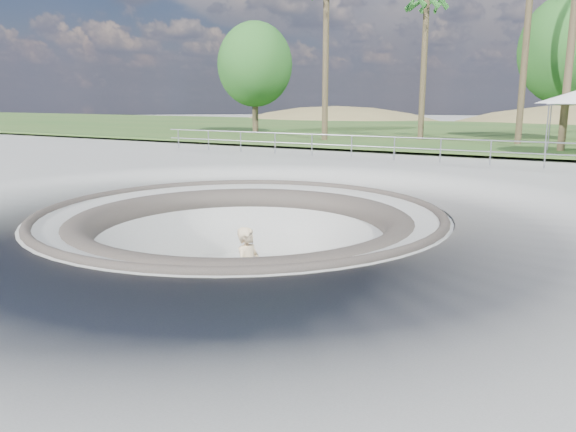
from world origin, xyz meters
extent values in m
plane|color=#AEADA8|center=(0.00, 0.00, 0.00)|extent=(180.00, 180.00, 0.00)
torus|color=#AEADA8|center=(0.00, 0.00, -2.00)|extent=(14.00, 14.00, 4.00)
cylinder|color=#AEADA8|center=(0.00, 0.00, -1.95)|extent=(6.60, 6.60, 0.10)
torus|color=#504640|center=(0.00, 0.00, -0.02)|extent=(10.24, 10.24, 0.24)
torus|color=#504640|center=(0.00, 0.00, -0.45)|extent=(8.91, 8.91, 0.81)
cube|color=#2D5522|center=(0.00, 34.00, 0.22)|extent=(180.00, 36.00, 0.12)
ellipsoid|color=olive|center=(-22.00, 55.00, -6.44)|extent=(50.40, 36.00, 23.40)
cylinder|color=gray|center=(0.00, 12.00, 1.17)|extent=(25.00, 0.05, 0.05)
cylinder|color=gray|center=(0.00, 12.00, 0.72)|extent=(25.00, 0.05, 0.05)
cube|color=#996A3D|center=(1.49, -1.98, -1.82)|extent=(0.89, 0.40, 0.02)
cylinder|color=#B3B3B8|center=(1.49, -1.98, -1.86)|extent=(0.07, 0.18, 0.04)
cylinder|color=#B3B3B8|center=(1.49, -1.98, -1.86)|extent=(0.07, 0.18, 0.04)
cylinder|color=silver|center=(1.49, -1.98, -1.87)|extent=(0.07, 0.04, 0.07)
cylinder|color=silver|center=(1.49, -1.98, -1.87)|extent=(0.07, 0.04, 0.07)
cylinder|color=silver|center=(1.49, -1.98, -1.87)|extent=(0.07, 0.04, 0.07)
cylinder|color=silver|center=(1.49, -1.98, -1.87)|extent=(0.07, 0.04, 0.07)
imported|color=beige|center=(1.49, -1.98, -0.82)|extent=(0.48, 0.73, 1.99)
cylinder|color=gray|center=(5.58, 16.60, 1.38)|extent=(0.06, 0.06, 2.21)
cylinder|color=gray|center=(5.58, 19.40, 1.38)|extent=(0.06, 0.06, 2.21)
cylinder|color=brown|center=(-7.13, 20.02, 4.96)|extent=(0.36, 0.36, 9.57)
cylinder|color=brown|center=(-2.09, 23.38, 4.65)|extent=(0.36, 0.36, 8.96)
cylinder|color=brown|center=(3.73, 22.52, 5.92)|extent=(0.36, 0.36, 11.51)
cylinder|color=brown|center=(6.13, 19.20, 5.64)|extent=(0.36, 0.36, 10.94)
cylinder|color=brown|center=(-14.98, 24.47, 2.53)|extent=(0.44, 0.44, 4.72)
ellipsoid|color=#2A6321|center=(-14.98, 24.47, 5.23)|extent=(5.64, 5.13, 6.15)
cylinder|color=brown|center=(5.71, 27.38, 2.74)|extent=(0.44, 0.44, 5.15)
ellipsoid|color=#2A6321|center=(5.71, 27.38, 5.69)|extent=(6.15, 5.59, 6.71)
camera|label=1|loc=(7.78, -11.61, 2.85)|focal=35.00mm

